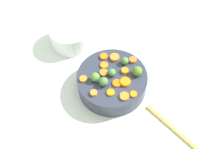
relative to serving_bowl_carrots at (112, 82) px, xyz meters
The scene contains 22 objects.
tabletop 0.07m from the serving_bowl_carrots, 89.68° to the left, with size 2.40×2.40×0.02m, color silver.
serving_bowl_carrots is the anchor object (origin of this frame).
carrot_slice_0 0.07m from the serving_bowl_carrots, 113.48° to the left, with size 0.03×0.03×0.01m, color orange.
carrot_slice_1 0.05m from the serving_bowl_carrots, 150.71° to the left, with size 0.03×0.03×0.01m, color orange.
carrot_slice_2 0.10m from the serving_bowl_carrots, 74.58° to the left, with size 0.04×0.04×0.01m, color orange.
carrot_slice_3 0.11m from the serving_bowl_carrots, 138.50° to the right, with size 0.03×0.03×0.01m, color orange.
carrot_slice_4 0.07m from the serving_bowl_carrots, 40.44° to the right, with size 0.04×0.04×0.01m, color orange.
carrot_slice_5 0.11m from the serving_bowl_carrots, 72.63° to the right, with size 0.03×0.03×0.01m, color orange.
carrot_slice_6 0.07m from the serving_bowl_carrots, 14.32° to the left, with size 0.03×0.03×0.01m, color orange.
carrot_slice_7 0.11m from the serving_bowl_carrots, behind, with size 0.03×0.03×0.01m, color orange.
carrot_slice_8 0.12m from the serving_bowl_carrots, 33.23° to the left, with size 0.03×0.03×0.01m, color orange.
carrot_slice_9 0.06m from the serving_bowl_carrots, 71.07° to the right, with size 0.03×0.03×0.01m, color orange.
carrot_slice_10 0.09m from the serving_bowl_carrots, 102.27° to the right, with size 0.03×0.03×0.01m, color orange.
carrot_slice_11 0.10m from the serving_bowl_carrots, 100.95° to the left, with size 0.03×0.03×0.01m, color orange.
carrot_slice_12 0.12m from the serving_bowl_carrots, 55.33° to the right, with size 0.03×0.03×0.01m, color orange.
brussels_sprout_0 0.07m from the serving_bowl_carrots, 138.05° to the right, with size 0.03×0.03×0.03m, color #4C793F.
brussels_sprout_1 0.11m from the serving_bowl_carrots, ahead, with size 0.04×0.04×0.04m, color #507725.
brussels_sprout_2 0.09m from the serving_bowl_carrots, 42.10° to the left, with size 0.03×0.03×0.03m, color #4A883F.
brussels_sprout_3 0.05m from the serving_bowl_carrots, 63.64° to the left, with size 0.03×0.03×0.03m, color #4C8542.
brussels_sprout_4 0.08m from the serving_bowl_carrots, behind, with size 0.03×0.03×0.03m, color #518834.
wooden_spoon 0.37m from the serving_bowl_carrots, 49.71° to the right, with size 0.20×0.27×0.01m.
casserole_dish 0.30m from the serving_bowl_carrots, 118.27° to the left, with size 0.18×0.18×0.09m, color white.
Camera 1 is at (-0.08, -0.59, 0.87)m, focal length 40.90 mm.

